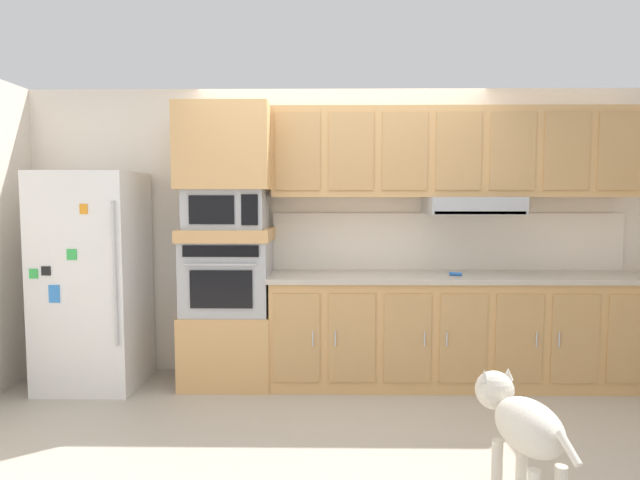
% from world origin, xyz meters
% --- Properties ---
extents(ground_plane, '(9.60, 9.60, 0.00)m').
position_xyz_m(ground_plane, '(0.00, 0.00, 0.00)').
color(ground_plane, '#B2A899').
extents(back_kitchen_wall, '(6.20, 0.12, 2.50)m').
position_xyz_m(back_kitchen_wall, '(0.00, 1.11, 1.25)').
color(back_kitchen_wall, silver).
rests_on(back_kitchen_wall, ground).
extents(refrigerator, '(0.76, 0.73, 1.76)m').
position_xyz_m(refrigerator, '(-2.06, 0.68, 0.88)').
color(refrigerator, white).
rests_on(refrigerator, ground).
extents(oven_base_cabinet, '(0.74, 0.62, 0.60)m').
position_xyz_m(oven_base_cabinet, '(-0.95, 0.75, 0.30)').
color(oven_base_cabinet, tan).
rests_on(oven_base_cabinet, ground).
extents(built_in_oven, '(0.70, 0.62, 0.60)m').
position_xyz_m(built_in_oven, '(-0.95, 0.75, 0.90)').
color(built_in_oven, '#A8AAAF').
rests_on(built_in_oven, oven_base_cabinet).
extents(appliance_mid_shelf, '(0.74, 0.62, 0.10)m').
position_xyz_m(appliance_mid_shelf, '(-0.95, 0.75, 1.25)').
color(appliance_mid_shelf, tan).
rests_on(appliance_mid_shelf, built_in_oven).
extents(microwave, '(0.64, 0.54, 0.32)m').
position_xyz_m(microwave, '(-0.95, 0.75, 1.46)').
color(microwave, '#A8AAAF').
rests_on(microwave, appliance_mid_shelf).
extents(appliance_upper_cabinet, '(0.74, 0.62, 0.68)m').
position_xyz_m(appliance_upper_cabinet, '(-0.95, 0.75, 1.96)').
color(appliance_upper_cabinet, tan).
rests_on(appliance_upper_cabinet, microwave).
extents(lower_cabinet_run, '(3.04, 0.63, 0.88)m').
position_xyz_m(lower_cabinet_run, '(0.94, 0.75, 0.44)').
color(lower_cabinet_run, tan).
rests_on(lower_cabinet_run, ground).
extents(countertop_slab, '(3.08, 0.64, 0.04)m').
position_xyz_m(countertop_slab, '(0.94, 0.75, 0.90)').
color(countertop_slab, '#BCB2A3').
rests_on(countertop_slab, lower_cabinet_run).
extents(backsplash_panel, '(3.08, 0.02, 0.50)m').
position_xyz_m(backsplash_panel, '(0.94, 1.04, 1.17)').
color(backsplash_panel, white).
rests_on(backsplash_panel, countertop_slab).
extents(upper_cabinet_with_hood, '(3.04, 0.48, 0.88)m').
position_xyz_m(upper_cabinet_with_hood, '(0.95, 0.87, 1.90)').
color(upper_cabinet_with_hood, tan).
rests_on(upper_cabinet_with_hood, backsplash_panel).
extents(screwdriver, '(0.15, 0.16, 0.03)m').
position_xyz_m(screwdriver, '(0.93, 0.68, 0.93)').
color(screwdriver, blue).
rests_on(screwdriver, countertop_slab).
extents(dog, '(0.36, 0.82, 0.62)m').
position_xyz_m(dog, '(0.85, -1.00, 0.42)').
color(dog, beige).
rests_on(dog, ground).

